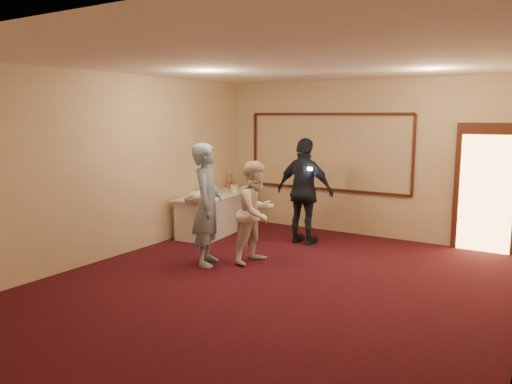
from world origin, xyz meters
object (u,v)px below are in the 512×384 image
at_px(cupcake_stand, 231,181).
at_px(plate_stack_b, 235,188).
at_px(plate_stack_a, 213,189).
at_px(man, 207,205).
at_px(pavlova_tray, 199,196).
at_px(guest, 305,191).
at_px(buffet_table, 217,213).
at_px(tart, 215,196).
at_px(woman, 256,212).

height_order(cupcake_stand, plate_stack_b, cupcake_stand).
bearing_deg(cupcake_stand, plate_stack_a, -80.53).
bearing_deg(man, cupcake_stand, 2.71).
bearing_deg(plate_stack_a, pavlova_tray, -69.17).
bearing_deg(pavlova_tray, cupcake_stand, 105.14).
relative_size(plate_stack_a, guest, 0.10).
bearing_deg(buffet_table, tart, -60.46).
xyz_separation_m(tart, guest, (1.71, 0.42, 0.17)).
height_order(pavlova_tray, plate_stack_a, pavlova_tray).
xyz_separation_m(cupcake_stand, man, (1.45, -2.74, 0.04)).
relative_size(tart, woman, 0.16).
relative_size(buffet_table, plate_stack_a, 10.97).
bearing_deg(cupcake_stand, buffet_table, -73.45).
bearing_deg(guest, pavlova_tray, 32.03).
distance_m(cupcake_stand, plate_stack_a, 0.88).
relative_size(pavlova_tray, plate_stack_a, 3.18).
height_order(pavlova_tray, guest, guest).
relative_size(cupcake_stand, plate_stack_a, 2.01).
xyz_separation_m(woman, guest, (0.13, 1.46, 0.15)).
distance_m(buffet_table, tart, 0.56).
distance_m(plate_stack_a, man, 2.28).
height_order(woman, guest, guest).
xyz_separation_m(cupcake_stand, woman, (2.03, -2.25, -0.10)).
bearing_deg(plate_stack_b, plate_stack_a, -121.26).
bearing_deg(plate_stack_a, guest, 2.47).
distance_m(pavlova_tray, man, 1.45).
xyz_separation_m(buffet_table, pavlova_tray, (0.20, -0.82, 0.47)).
distance_m(buffet_table, man, 2.29).
height_order(cupcake_stand, guest, guest).
xyz_separation_m(pavlova_tray, man, (0.99, -1.05, 0.09)).
distance_m(woman, guest, 1.48).
relative_size(buffet_table, tart, 8.49).
distance_m(buffet_table, pavlova_tray, 0.97).
xyz_separation_m(plate_stack_b, tart, (0.05, -0.75, -0.05)).
distance_m(plate_stack_b, man, 2.52).
bearing_deg(guest, cupcake_stand, -15.98).
height_order(man, guest, guest).
xyz_separation_m(man, woman, (0.58, 0.49, -0.14)).
bearing_deg(tart, woman, -33.35).
bearing_deg(cupcake_stand, tart, -69.58).
bearing_deg(cupcake_stand, plate_stack_b, -48.96).
height_order(pavlova_tray, tart, pavlova_tray).
distance_m(cupcake_stand, tart, 1.29).
bearing_deg(pavlova_tray, man, -46.79).
relative_size(man, guest, 0.99).
height_order(tart, guest, guest).
xyz_separation_m(plate_stack_a, man, (1.30, -1.87, 0.10)).
distance_m(cupcake_stand, woman, 3.03).
xyz_separation_m(cupcake_stand, plate_stack_b, (0.40, -0.46, -0.07)).
distance_m(pavlova_tray, plate_stack_a, 0.88).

